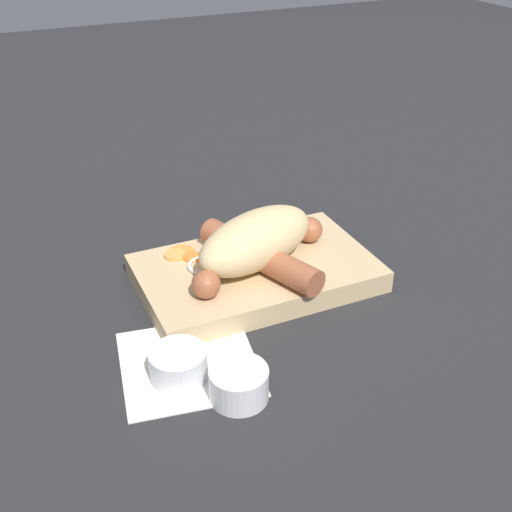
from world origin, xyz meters
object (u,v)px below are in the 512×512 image
object	(u,v)px
condiment_cup_far	(239,385)
food_tray	(256,273)
bread_roll	(261,240)
sausage	(262,255)
condiment_cup_near	(179,367)

from	to	relation	value
condiment_cup_far	food_tray	bearing A→B (deg)	-119.11
food_tray	bread_roll	xyz separation A→B (m)	(-0.00, 0.00, 0.04)
food_tray	sausage	xyz separation A→B (m)	(-0.00, 0.01, 0.03)
condiment_cup_near	condiment_cup_far	world-z (taller)	same
food_tray	condiment_cup_near	world-z (taller)	condiment_cup_near
condiment_cup_far	sausage	bearing A→B (deg)	-121.22
food_tray	condiment_cup_near	distance (m)	0.18
sausage	condiment_cup_far	distance (m)	0.18
bread_roll	condiment_cup_near	size ratio (longest dim) A/B	3.21
bread_roll	condiment_cup_near	world-z (taller)	bread_roll
bread_roll	food_tray	bearing A→B (deg)	-27.52
condiment_cup_near	condiment_cup_far	xyz separation A→B (m)	(-0.04, 0.05, 0.00)
bread_roll	condiment_cup_near	bearing A→B (deg)	40.06
food_tray	sausage	world-z (taller)	sausage
sausage	condiment_cup_far	world-z (taller)	sausage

